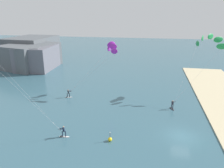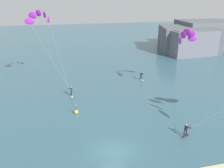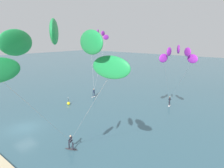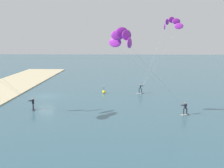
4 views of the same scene
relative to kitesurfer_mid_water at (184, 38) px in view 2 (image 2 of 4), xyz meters
The scene contains 5 objects.
ground_plane 21.93m from the kitesurfer_mid_water, 138.54° to the right, with size 240.00×240.00×0.00m, color #386070.
kitesurfer_mid_water is the anchor object (origin of this frame).
kitesurfer_far_out 23.66m from the kitesurfer_mid_water, 159.06° to the left, with size 6.70×8.42×13.52m.
marker_buoy 20.32m from the kitesurfer_mid_water, 168.76° to the right, with size 0.56×0.56×1.38m.
distant_headland 37.38m from the kitesurfer_mid_water, 53.42° to the left, with size 26.46×19.66×8.23m.
Camera 2 is at (-5.23, -20.76, 15.79)m, focal length 38.13 mm.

